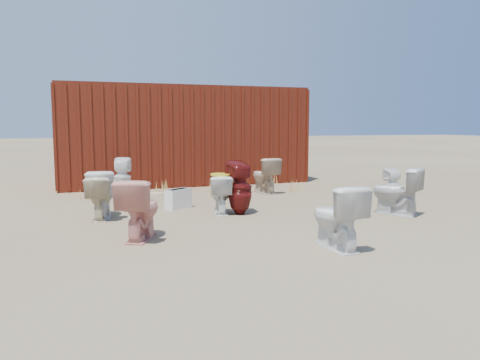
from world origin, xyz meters
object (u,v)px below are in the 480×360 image
object	(u,v)px
toilet_back_beige_left	(100,198)
toilet_front_c	(336,217)
toilet_front_pink	(140,209)
toilet_back_beige_right	(264,175)
toilet_front_e	(396,191)
toilet_back_yellowlid	(220,194)
toilet_back_a	(122,178)
shipping_container	(181,135)
toilet_back_e	(393,186)
toilet_front_a	(102,193)
loose_tank	(178,199)
toilet_front_maroon	(240,188)

from	to	relation	value
toilet_back_beige_left	toilet_front_c	bearing A→B (deg)	142.96
toilet_front_pink	toilet_back_beige_right	xyz separation A→B (m)	(3.07, 3.31, -0.01)
toilet_front_e	toilet_back_beige_right	world-z (taller)	toilet_front_e
toilet_front_pink	toilet_back_yellowlid	world-z (taller)	toilet_front_pink
toilet_front_e	toilet_back_a	bearing A→B (deg)	-72.40
toilet_back_yellowlid	toilet_front_c	bearing A→B (deg)	116.20
shipping_container	toilet_back_a	world-z (taller)	shipping_container
toilet_front_c	toilet_back_e	world-z (taller)	toilet_front_c
shipping_container	toilet_front_c	distance (m)	7.23
toilet_back_yellowlid	toilet_front_a	bearing A→B (deg)	2.16
toilet_front_c	toilet_back_e	size ratio (longest dim) A/B	1.18
shipping_container	toilet_back_beige_right	xyz separation A→B (m)	(1.25, -2.62, -0.82)
toilet_front_e	toilet_back_a	world-z (taller)	toilet_back_a
toilet_front_a	toilet_back_beige_left	xyz separation A→B (m)	(-0.04, -0.17, -0.04)
loose_tank	toilet_front_maroon	bearing A→B (deg)	-79.94
toilet_back_beige_right	toilet_back_e	world-z (taller)	toilet_back_beige_right
toilet_front_e	toilet_back_beige_left	bearing A→B (deg)	-47.66
toilet_front_e	toilet_back_beige_right	xyz separation A→B (m)	(-1.08, 3.02, -0.01)
toilet_front_c	toilet_back_yellowlid	bearing A→B (deg)	-79.99
toilet_front_c	toilet_front_maroon	xyz separation A→B (m)	(-0.36, 2.43, 0.05)
toilet_front_maroon	toilet_front_c	bearing A→B (deg)	92.84
toilet_front_pink	toilet_front_e	size ratio (longest dim) A/B	1.01
toilet_front_maroon	toilet_back_a	size ratio (longest dim) A/B	1.08
toilet_front_a	toilet_back_beige_left	size ratio (longest dim) A/B	1.12
toilet_front_pink	toilet_front_c	world-z (taller)	toilet_front_pink
toilet_front_e	toilet_back_yellowlid	world-z (taller)	toilet_front_e
shipping_container	toilet_front_pink	size ratio (longest dim) A/B	7.58
toilet_front_a	toilet_front_pink	bearing A→B (deg)	110.29
toilet_back_yellowlid	toilet_back_e	bearing A→B (deg)	-168.70
toilet_front_pink	toilet_front_maroon	distance (m)	2.13
shipping_container	toilet_front_pink	world-z (taller)	shipping_container
toilet_back_a	toilet_front_a	bearing A→B (deg)	89.42
toilet_front_a	toilet_front_c	size ratio (longest dim) A/B	0.98
loose_tank	toilet_back_e	bearing A→B (deg)	-45.90
shipping_container	toilet_front_a	distance (m)	4.85
toilet_back_e	toilet_back_a	bearing A→B (deg)	-16.31
toilet_front_pink	toilet_back_yellowlid	xyz separation A→B (m)	(1.49, 1.35, -0.08)
toilet_front_a	toilet_back_beige_right	distance (m)	3.82
toilet_front_c	toilet_back_yellowlid	distance (m)	2.68
toilet_front_a	loose_tank	size ratio (longest dim) A/B	1.52
toilet_front_e	toilet_back_a	distance (m)	5.27
toilet_back_e	toilet_front_a	bearing A→B (deg)	5.79
toilet_front_e	toilet_back_a	size ratio (longest dim) A/B	0.96
toilet_front_a	toilet_front_e	bearing A→B (deg)	170.37
toilet_front_a	loose_tank	bearing A→B (deg)	-158.05
toilet_back_beige_left	toilet_back_yellowlid	bearing A→B (deg)	-174.66
shipping_container	toilet_front_pink	distance (m)	6.25
shipping_container	toilet_back_a	distance (m)	2.96
toilet_back_a	toilet_back_yellowlid	distance (m)	2.69
toilet_front_maroon	loose_tank	world-z (taller)	toilet_front_maroon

